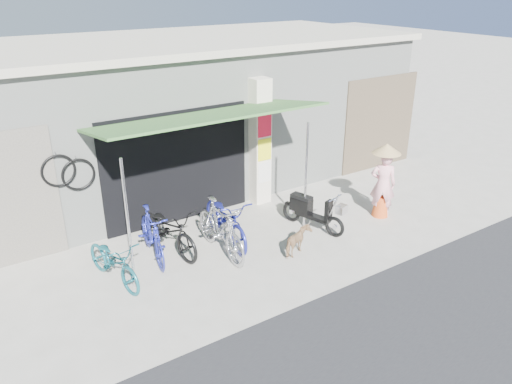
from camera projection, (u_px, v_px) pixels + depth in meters
ground at (292, 252)px, 9.97m from camera, size 80.00×80.00×0.00m
bicycle_shop at (177, 110)px, 13.14m from camera, size 12.30×5.30×3.66m
shop_pillar at (259, 142)px, 11.68m from camera, size 0.42×0.44×3.00m
awning at (208, 118)px, 9.76m from camera, size 4.60×1.88×2.72m
neighbour_right at (380, 123)px, 13.97m from camera, size 2.60×0.06×2.60m
bike_teal at (114, 261)px, 8.83m from camera, size 0.89×1.72×0.86m
bike_blue at (152, 235)px, 9.57m from camera, size 0.72×1.74×1.01m
bike_black at (169, 229)px, 9.82m from camera, size 0.94×1.93×0.97m
bike_silver at (220, 228)px, 9.71m from camera, size 0.58×1.87×1.12m
bike_navy at (226, 219)px, 10.19m from camera, size 0.86×1.98×1.01m
street_dog at (298, 241)px, 9.79m from camera, size 0.74×0.55×0.57m
moped at (311, 211)px, 10.77m from camera, size 0.63×1.56×0.90m
nun at (383, 181)px, 11.17m from camera, size 0.66×0.66×1.73m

